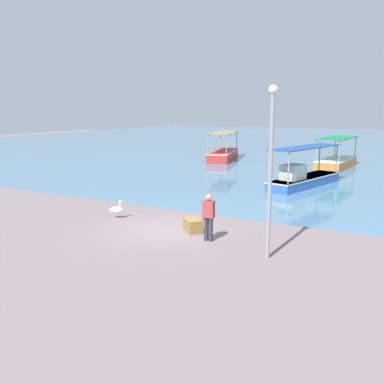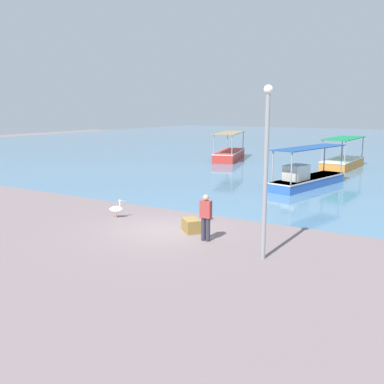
% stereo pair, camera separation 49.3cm
% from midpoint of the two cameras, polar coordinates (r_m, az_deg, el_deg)
% --- Properties ---
extents(ground, '(120.00, 120.00, 0.00)m').
position_cam_midpoint_polar(ground, '(16.80, -2.89, -5.05)').
color(ground, slate).
extents(harbor_water, '(110.00, 90.00, 0.00)m').
position_cam_midpoint_polar(harbor_water, '(62.29, 22.26, 5.93)').
color(harbor_water, teal).
rests_on(harbor_water, ground).
extents(fishing_boat_center, '(2.38, 6.09, 2.41)m').
position_cam_midpoint_polar(fishing_boat_center, '(36.21, 19.81, 3.83)').
color(fishing_boat_center, orange).
rests_on(fishing_boat_center, harbor_water).
extents(fishing_boat_outer, '(3.00, 6.82, 2.40)m').
position_cam_midpoint_polar(fishing_boat_outer, '(26.71, 15.56, 1.83)').
color(fishing_boat_outer, '#3160B7').
rests_on(fishing_boat_outer, harbor_water).
extents(fishing_boat_near_left, '(3.60, 7.14, 2.50)m').
position_cam_midpoint_polar(fishing_boat_near_left, '(40.08, 5.35, 5.12)').
color(fishing_boat_near_left, red).
rests_on(fishing_boat_near_left, harbor_water).
extents(pelican, '(0.75, 0.51, 0.80)m').
position_cam_midpoint_polar(pelican, '(18.78, -9.28, -2.27)').
color(pelican, '#E0997A').
rests_on(pelican, ground).
extents(lamp_post, '(0.28, 0.28, 5.35)m').
position_cam_midpoint_polar(lamp_post, '(13.18, 10.89, 3.76)').
color(lamp_post, gray).
rests_on(lamp_post, ground).
extents(mooring_bollard, '(0.29, 0.29, 0.63)m').
position_cam_midpoint_polar(mooring_bollard, '(18.06, 2.59, -2.81)').
color(mooring_bollard, '#47474C').
rests_on(mooring_bollard, ground).
extents(fisherman_standing, '(0.41, 0.24, 1.69)m').
position_cam_midpoint_polar(fisherman_standing, '(15.20, 2.78, -3.24)').
color(fisherman_standing, '#31303E').
rests_on(fisherman_standing, ground).
extents(cargo_crate, '(0.96, 0.93, 0.50)m').
position_cam_midpoint_polar(cargo_crate, '(16.44, 0.75, -4.49)').
color(cargo_crate, olive).
rests_on(cargo_crate, ground).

